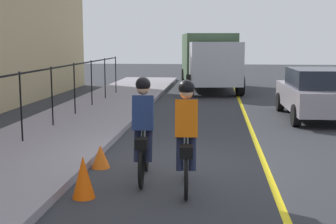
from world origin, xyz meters
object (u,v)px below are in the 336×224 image
(cyclist_lead, at_px, (186,136))
(traffic_cone_far, at_px, (83,177))
(traffic_cone_near, at_px, (101,156))
(box_truck_background, at_px, (209,59))
(patrol_sedan, at_px, (316,93))
(cyclist_follow, at_px, (143,130))

(cyclist_lead, relative_size, traffic_cone_far, 2.71)
(traffic_cone_near, height_order, traffic_cone_far, traffic_cone_far)
(cyclist_lead, height_order, traffic_cone_near, cyclist_lead)
(traffic_cone_near, bearing_deg, box_truck_background, -7.27)
(cyclist_lead, bearing_deg, traffic_cone_far, 104.64)
(box_truck_background, height_order, traffic_cone_far, box_truck_background)
(patrol_sedan, relative_size, traffic_cone_near, 9.71)
(cyclist_follow, distance_m, box_truck_background, 15.44)
(traffic_cone_near, bearing_deg, cyclist_follow, -127.39)
(cyclist_follow, bearing_deg, traffic_cone_far, 138.06)
(traffic_cone_far, bearing_deg, traffic_cone_near, 5.25)
(cyclist_follow, relative_size, box_truck_background, 0.26)
(cyclist_follow, xyz_separation_m, traffic_cone_far, (-1.01, 0.79, -0.57))
(cyclist_follow, height_order, traffic_cone_near, cyclist_follow)
(traffic_cone_near, bearing_deg, patrol_sedan, -40.03)
(patrol_sedan, relative_size, box_truck_background, 0.64)
(box_truck_background, bearing_deg, patrol_sedan, 15.62)
(cyclist_follow, distance_m, traffic_cone_near, 1.38)
(cyclist_lead, height_order, traffic_cone_far, cyclist_lead)
(cyclist_follow, bearing_deg, patrol_sedan, -35.56)
(box_truck_background, bearing_deg, traffic_cone_near, -14.16)
(traffic_cone_near, xyz_separation_m, traffic_cone_far, (-1.74, -0.16, 0.11))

